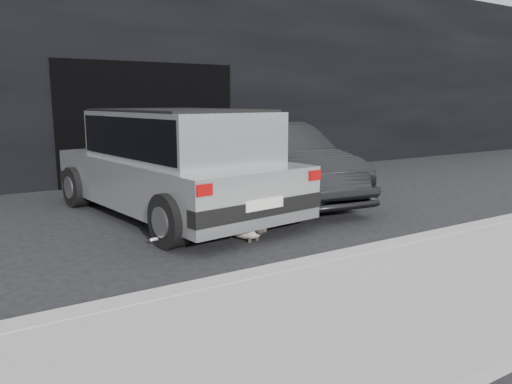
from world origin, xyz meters
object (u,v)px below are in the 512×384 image
cat_white (177,229)px  silver_hatchback (176,158)px  second_car (273,162)px  cat_siamese (247,230)px

cat_white → silver_hatchback: bearing=138.4°
silver_hatchback → second_car: size_ratio=1.11×
second_car → cat_siamese: (-1.81, -2.03, -0.56)m
cat_white → cat_siamese: bearing=47.1°
cat_siamese → second_car: bearing=-147.5°
second_car → cat_siamese: size_ratio=5.20×
cat_white → second_car: bearing=104.4°
silver_hatchback → cat_siamese: 1.96m
second_car → silver_hatchback: bearing=-166.0°
second_car → cat_siamese: 2.78m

